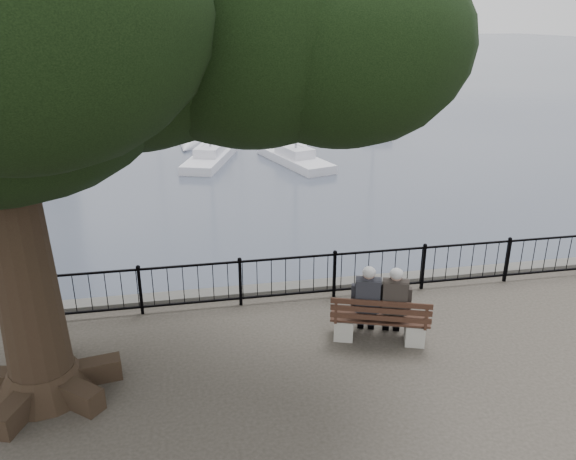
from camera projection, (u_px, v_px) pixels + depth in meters
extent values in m
cube|color=#4A4946|center=(284.00, 310.00, 12.52)|extent=(200.00, 0.40, 1.20)
plane|color=#2F3849|center=(188.00, 53.00, 104.45)|extent=(260.00, 260.00, 0.00)
cube|color=black|center=(288.00, 258.00, 11.54)|extent=(22.00, 0.04, 0.04)
cube|color=black|center=(288.00, 294.00, 11.83)|extent=(22.00, 0.04, 0.04)
cube|color=#999788|center=(344.00, 327.00, 10.49)|extent=(0.48, 0.54, 0.41)
cube|color=#999788|center=(415.00, 332.00, 10.31)|extent=(0.48, 0.54, 0.41)
cube|color=black|center=(380.00, 318.00, 10.31)|extent=(1.86, 1.05, 0.04)
cube|color=black|center=(381.00, 311.00, 9.96)|extent=(1.71, 0.62, 0.40)
cube|color=black|center=(367.00, 311.00, 10.31)|extent=(0.44, 0.40, 0.24)
cube|color=black|center=(368.00, 295.00, 10.08)|extent=(0.49, 0.37, 0.60)
sphere|color=tan|center=(369.00, 273.00, 9.96)|extent=(0.23, 0.23, 0.23)
ellipsoid|color=#ADADAD|center=(369.00, 272.00, 9.93)|extent=(0.24, 0.24, 0.20)
cube|color=black|center=(366.00, 319.00, 10.70)|extent=(0.44, 0.52, 0.45)
cube|color=black|center=(393.00, 313.00, 10.25)|extent=(0.44, 0.40, 0.24)
cube|color=black|center=(395.00, 297.00, 10.01)|extent=(0.49, 0.37, 0.60)
sphere|color=tan|center=(396.00, 275.00, 9.90)|extent=(0.23, 0.23, 0.23)
ellipsoid|color=#ADADAD|center=(397.00, 274.00, 9.86)|extent=(0.24, 0.24, 0.20)
cube|color=black|center=(392.00, 321.00, 10.64)|extent=(0.44, 0.52, 0.45)
cone|color=black|center=(44.00, 378.00, 8.96)|extent=(1.55, 1.55, 0.46)
cone|color=black|center=(17.00, 232.00, 8.06)|extent=(1.00, 1.00, 5.48)
ellipsoid|color=black|center=(122.00, 15.00, 7.65)|extent=(4.75, 4.75, 3.70)
ellipsoid|color=black|center=(251.00, 29.00, 7.76)|extent=(4.20, 4.20, 3.27)
ellipsoid|color=black|center=(341.00, 43.00, 7.70)|extent=(3.65, 3.65, 2.85)
ellipsoid|color=black|center=(14.00, 15.00, 5.73)|extent=(4.20, 4.20, 3.27)
cube|color=#4A4946|center=(35.00, 72.00, 63.50)|extent=(10.74, 10.74, 1.40)
cube|color=#4A4946|center=(219.00, 80.00, 55.95)|extent=(6.13, 6.13, 1.40)
cube|color=#999788|center=(218.00, 53.00, 55.04)|extent=(2.25, 2.65, 4.09)
cube|color=#4A4946|center=(217.00, 30.00, 54.26)|extent=(2.65, 3.06, 0.30)
cube|color=#999788|center=(217.00, 20.00, 54.23)|extent=(1.33, 2.25, 1.43)
cube|color=#999788|center=(217.00, 12.00, 53.04)|extent=(1.53, 1.02, 1.64)
cube|color=silver|center=(211.00, 160.00, 27.17)|extent=(3.10, 5.56, 0.60)
cube|color=silver|center=(210.00, 150.00, 26.99)|extent=(1.72, 2.42, 0.45)
cylinder|color=#A9A9B4|center=(205.00, 37.00, 24.88)|extent=(0.12, 0.12, 10.67)
cube|color=silver|center=(295.00, 161.00, 26.93)|extent=(2.96, 5.52, 0.59)
cube|color=silver|center=(295.00, 151.00, 26.75)|extent=(1.67, 2.39, 0.44)
cylinder|color=#A9A9B4|center=(296.00, 38.00, 24.64)|extent=(0.12, 0.12, 10.64)
cube|color=silver|center=(373.00, 130.00, 34.31)|extent=(2.98, 6.23, 0.67)
cube|color=silver|center=(373.00, 122.00, 34.13)|extent=(1.75, 2.66, 0.50)
cylinder|color=#A9A9B4|center=(379.00, 39.00, 32.11)|extent=(0.13, 0.13, 9.95)
cube|color=silver|center=(8.00, 124.00, 36.12)|extent=(2.67, 4.91, 0.53)
cube|color=silver|center=(7.00, 116.00, 35.94)|extent=(1.50, 2.13, 0.39)
cube|color=silver|center=(240.00, 104.00, 44.22)|extent=(1.62, 5.09, 0.56)
cube|color=silver|center=(239.00, 98.00, 44.04)|extent=(1.11, 2.09, 0.42)
cylinder|color=#A9A9B4|center=(238.00, 32.00, 42.04)|extent=(0.11, 0.11, 10.14)
cube|color=silver|center=(277.00, 104.00, 44.08)|extent=(2.51, 4.82, 0.52)
cube|color=silver|center=(277.00, 98.00, 43.90)|extent=(1.43, 2.08, 0.39)
cylinder|color=#A9A9B4|center=(277.00, 48.00, 42.33)|extent=(0.10, 0.10, 7.86)
cube|color=silver|center=(156.00, 105.00, 43.58)|extent=(2.13, 6.15, 0.67)
cube|color=silver|center=(155.00, 99.00, 43.40)|extent=(1.41, 2.55, 0.50)
cylinder|color=#A9A9B4|center=(147.00, 2.00, 40.61)|extent=(0.13, 0.13, 14.26)
cube|color=#343029|center=(353.00, 57.00, 87.50)|extent=(30.00, 8.00, 1.20)
cylinder|color=black|center=(326.00, 41.00, 83.90)|extent=(0.70, 0.70, 4.00)
ellipsoid|color=black|center=(326.00, 13.00, 82.47)|extent=(5.20, 5.20, 4.16)
cylinder|color=black|center=(360.00, 40.00, 86.78)|extent=(0.70, 0.70, 4.00)
ellipsoid|color=black|center=(361.00, 13.00, 85.34)|extent=(5.20, 5.20, 4.16)
cylinder|color=black|center=(399.00, 40.00, 86.90)|extent=(0.70, 0.70, 4.00)
ellipsoid|color=black|center=(401.00, 13.00, 85.47)|extent=(5.20, 5.20, 4.16)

